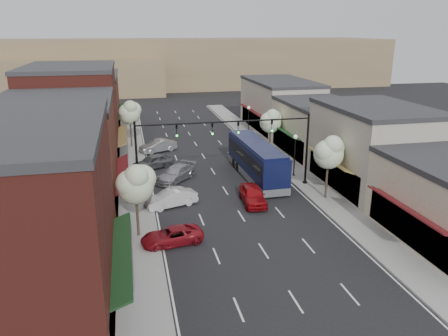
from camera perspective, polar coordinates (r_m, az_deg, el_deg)
ground at (r=34.05m, az=3.14°, el=-7.62°), size 160.00×160.00×0.00m
sidewalk_left at (r=50.23m, az=-11.90°, el=0.57°), size 2.80×73.00×0.15m
sidewalk_right at (r=52.98m, az=6.56°, el=1.73°), size 2.80×73.00×0.15m
curb_left at (r=50.25m, az=-10.30°, el=0.67°), size 0.25×73.00×0.17m
curb_right at (r=52.55m, az=5.11°, el=1.65°), size 0.25×73.00×0.17m
bldg_left_near at (r=24.26m, az=-25.38°, el=-6.90°), size 10.14×14.10×10.40m
bldg_left_midnear at (r=37.40m, az=-20.91°, el=1.18°), size 10.14×14.10×9.40m
bldg_left_midfar at (r=50.77m, az=-18.94°, el=6.37°), size 10.14×14.10×10.90m
bldg_left_far at (r=66.67m, az=-17.47°, el=7.93°), size 10.14×18.10×8.40m
bldg_right_midnear at (r=43.27m, az=18.82°, el=2.51°), size 9.14×12.10×7.90m
bldg_right_midfar at (r=53.72m, az=12.22°, el=5.07°), size 9.14×12.10×6.40m
bldg_right_far at (r=66.37m, az=7.27°, el=8.12°), size 9.14×16.10×7.40m
hill_far at (r=120.20m, az=-8.66°, el=13.43°), size 120.00×30.00×12.00m
hill_near at (r=109.38m, az=-21.54°, el=10.97°), size 50.00×20.00×8.00m
signal_mast_right at (r=41.35m, az=7.81°, el=3.65°), size 8.22×0.46×7.00m
signal_mast_left at (r=38.99m, az=-7.92°, el=2.79°), size 8.22×0.46×7.00m
tree_right_near at (r=38.85m, az=13.62°, el=2.14°), size 2.85×2.65×5.95m
tree_right_far at (r=53.37m, az=6.15°, el=6.20°), size 2.85×2.65×5.43m
tree_left_near at (r=31.30m, az=-11.43°, el=-1.92°), size 2.85×2.65×5.69m
tree_left_far at (r=56.43m, az=-12.19°, el=7.16°), size 2.85×2.65×6.13m
lamp_post_near at (r=44.78m, az=9.25°, el=2.54°), size 0.44×0.44×4.44m
lamp_post_far at (r=60.95m, az=3.23°, el=6.76°), size 0.44×0.44×4.44m
coach_bus at (r=44.28m, az=4.22°, el=1.10°), size 2.98×12.22×3.71m
red_hatchback at (r=38.06m, az=3.77°, el=-3.52°), size 2.19×4.78×1.59m
parked_car_a at (r=31.37m, az=-6.83°, el=-8.81°), size 4.68×2.78×1.22m
parked_car_b at (r=37.66m, az=-6.94°, el=-3.94°), size 4.75×2.83×1.48m
parked_car_c at (r=43.96m, az=-6.31°, el=-0.70°), size 4.96×5.27×1.50m
parked_car_d at (r=48.09m, az=-9.28°, el=0.83°), size 4.92×3.69×1.56m
parked_car_e at (r=54.56m, az=-8.61°, el=2.87°), size 4.90×3.44×1.53m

